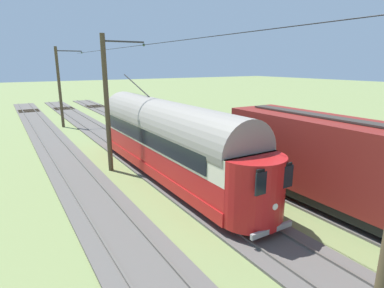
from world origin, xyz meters
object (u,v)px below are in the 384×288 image
(vintage_streetcar, at_px, (166,138))
(catenary_pole_mid_near, at_px, (108,103))
(catenary_pole_foreground, at_px, (60,86))
(coach_adjacent, at_px, (347,164))

(vintage_streetcar, bearing_deg, catenary_pole_mid_near, -48.85)
(catenary_pole_foreground, distance_m, catenary_pole_mid_near, 15.68)
(vintage_streetcar, distance_m, catenary_pole_mid_near, 4.01)
(vintage_streetcar, distance_m, coach_adjacent, 9.08)
(coach_adjacent, relative_size, catenary_pole_foreground, 1.52)
(catenary_pole_mid_near, bearing_deg, catenary_pole_foreground, -90.00)
(coach_adjacent, height_order, catenary_pole_foreground, catenary_pole_foreground)
(catenary_pole_foreground, height_order, catenary_pole_mid_near, same)
(vintage_streetcar, relative_size, catenary_pole_foreground, 2.10)
(vintage_streetcar, xyz_separation_m, catenary_pole_mid_near, (2.35, -2.69, 1.82))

